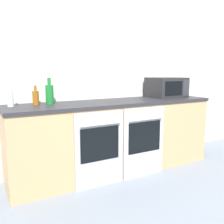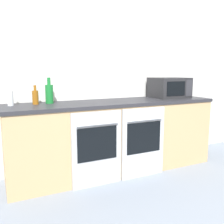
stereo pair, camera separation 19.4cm
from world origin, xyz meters
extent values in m
cube|color=silver|center=(0.00, 2.19, 1.30)|extent=(10.00, 0.06, 2.60)
cube|color=tan|center=(0.00, 1.85, 0.43)|extent=(2.60, 0.61, 0.85)
cube|color=#28282D|center=(0.00, 1.85, 0.87)|extent=(2.62, 0.63, 0.04)
cube|color=#A8AAAF|center=(-0.38, 1.53, 0.42)|extent=(0.57, 0.03, 0.84)
cube|color=black|center=(-0.38, 1.51, 0.48)|extent=(0.46, 0.01, 0.37)
cylinder|color=#A8AAAF|center=(-0.38, 1.49, 0.70)|extent=(0.47, 0.02, 0.02)
cube|color=#B7BABF|center=(0.22, 1.53, 0.42)|extent=(0.57, 0.03, 0.84)
cube|color=black|center=(0.22, 1.51, 0.48)|extent=(0.46, 0.01, 0.37)
cylinder|color=#B7BABF|center=(0.22, 1.49, 0.70)|extent=(0.47, 0.02, 0.02)
cube|color=#232326|center=(0.86, 1.90, 1.03)|extent=(0.49, 0.39, 0.28)
cube|color=black|center=(0.82, 1.70, 1.03)|extent=(0.29, 0.01, 0.19)
cube|color=#2D2D33|center=(1.04, 1.70, 1.03)|extent=(0.11, 0.01, 0.22)
cylinder|color=silver|center=(-1.19, 1.95, 0.97)|extent=(0.06, 0.06, 0.16)
cylinder|color=silver|center=(-1.19, 1.95, 1.08)|extent=(0.03, 0.03, 0.06)
cylinder|color=#8C5114|center=(-0.93, 1.96, 0.97)|extent=(0.07, 0.07, 0.15)
cylinder|color=#8C5114|center=(-0.93, 1.96, 1.07)|extent=(0.03, 0.03, 0.06)
cylinder|color=#19722D|center=(-0.77, 1.98, 1.00)|extent=(0.09, 0.09, 0.21)
cylinder|color=#19722D|center=(-0.77, 1.98, 1.14)|extent=(0.04, 0.04, 0.08)
camera|label=1|loc=(-1.52, -0.80, 1.26)|focal=40.00mm
camera|label=2|loc=(-1.35, -0.89, 1.26)|focal=40.00mm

